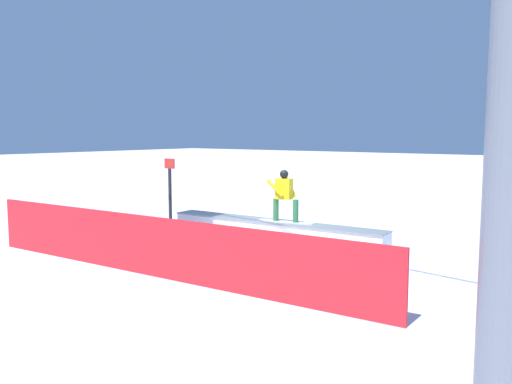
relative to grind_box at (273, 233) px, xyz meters
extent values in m
plane|color=white|center=(0.00, 0.00, -0.27)|extent=(120.00, 120.00, 0.00)
cube|color=white|center=(0.00, 0.00, 0.01)|extent=(6.12, 0.90, 0.55)
cube|color=white|center=(0.00, 0.00, -0.13)|extent=(6.13, 0.91, 0.13)
cube|color=gray|center=(0.00, 0.00, 0.30)|extent=(6.12, 0.96, 0.04)
cube|color=silver|center=(-0.36, -0.02, 0.33)|extent=(1.52, 0.52, 0.01)
cylinder|color=#2F7743|center=(-0.09, 0.03, 0.62)|extent=(0.16, 0.16, 0.57)
cylinder|color=#2F7743|center=(-0.64, -0.06, 0.62)|extent=(0.16, 0.16, 0.57)
cube|color=yellow|center=(-0.31, -0.01, 1.17)|extent=(0.43, 0.30, 0.52)
sphere|color=black|center=(-0.31, -0.01, 1.54)|extent=(0.22, 0.22, 0.22)
cylinder|color=yellow|center=(-0.16, 0.18, 1.19)|extent=(0.47, 0.16, 0.44)
cylinder|color=yellow|center=(-0.39, -0.19, 1.19)|extent=(0.36, 0.14, 0.52)
cube|color=red|center=(0.00, 4.05, 0.33)|extent=(10.12, 0.56, 1.20)
cylinder|color=#262628|center=(3.93, -0.15, 0.62)|extent=(0.10, 0.10, 1.77)
cube|color=red|center=(3.93, -0.15, 1.65)|extent=(0.40, 0.04, 0.30)
camera|label=1|loc=(-7.87, 11.21, 2.58)|focal=37.80mm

